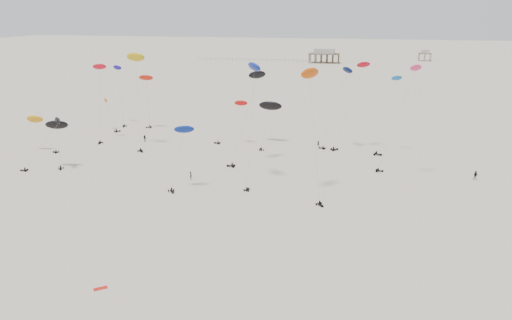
% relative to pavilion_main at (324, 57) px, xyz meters
% --- Properties ---
extents(ground_plane, '(900.00, 900.00, 0.00)m').
position_rel_pavilion_main_xyz_m(ground_plane, '(10.00, -150.00, -4.22)').
color(ground_plane, beige).
extents(pavilion_main, '(21.00, 13.00, 9.80)m').
position_rel_pavilion_main_xyz_m(pavilion_main, '(0.00, 0.00, 0.00)').
color(pavilion_main, brown).
rests_on(pavilion_main, ground).
extents(pavilion_small, '(9.00, 7.00, 8.00)m').
position_rel_pavilion_main_xyz_m(pavilion_small, '(70.00, 30.00, -0.74)').
color(pavilion_small, brown).
rests_on(pavilion_small, ground).
extents(pier_fence, '(80.20, 0.20, 1.50)m').
position_rel_pavilion_main_xyz_m(pier_fence, '(-52.00, -0.00, -3.45)').
color(pier_fence, black).
rests_on(pier_fence, ground).
extents(rig_0, '(7.57, 10.06, 19.26)m').
position_rel_pavilion_main_xyz_m(rig_0, '(-47.62, -207.62, 8.67)').
color(rig_0, black).
rests_on(rig_0, ground).
extents(rig_1, '(7.24, 6.01, 10.16)m').
position_rel_pavilion_main_xyz_m(rig_1, '(-45.75, -218.14, 1.31)').
color(rig_1, black).
rests_on(rig_1, ground).
extents(rig_2, '(8.87, 5.03, 12.52)m').
position_rel_pavilion_main_xyz_m(rig_2, '(-4.68, -224.19, 3.89)').
color(rig_2, black).
rests_on(rig_2, ground).
extents(rig_3, '(5.33, 10.23, 21.55)m').
position_rel_pavilion_main_xyz_m(rig_3, '(-43.06, -227.75, 10.77)').
color(rig_3, black).
rests_on(rig_3, ground).
extents(rig_4, '(7.24, 14.53, 25.78)m').
position_rel_pavilion_main_xyz_m(rig_4, '(20.12, -257.03, 16.26)').
color(rig_4, black).
rests_on(rig_4, ground).
extents(rig_5, '(9.67, 10.20, 23.26)m').
position_rel_pavilion_main_xyz_m(rig_5, '(27.54, -221.57, 10.83)').
color(rig_5, black).
rests_on(rig_5, ground).
extents(rig_6, '(5.74, 5.56, 11.37)m').
position_rel_pavilion_main_xyz_m(rig_6, '(-39.61, -254.42, 4.83)').
color(rig_6, black).
rests_on(rig_6, ground).
extents(rig_7, '(6.54, 9.71, 19.88)m').
position_rel_pavilion_main_xyz_m(rig_7, '(36.22, -225.08, 4.94)').
color(rig_7, black).
rests_on(rig_7, ground).
extents(rig_9, '(8.51, 8.34, 21.75)m').
position_rel_pavilion_main_xyz_m(rig_9, '(24.47, -221.62, 12.57)').
color(rig_9, black).
rests_on(rig_9, ground).
extents(rig_10, '(7.67, 12.43, 22.53)m').
position_rel_pavilion_main_xyz_m(rig_10, '(3.67, -239.17, 11.81)').
color(rig_10, black).
rests_on(rig_10, ground).
extents(rig_11, '(8.75, 3.54, 24.65)m').
position_rel_pavilion_main_xyz_m(rig_11, '(38.63, -241.58, 10.91)').
color(rig_11, black).
rests_on(rig_11, ground).
extents(rig_12, '(9.65, 7.79, 13.20)m').
position_rel_pavilion_main_xyz_m(rig_12, '(-40.17, -256.19, 4.67)').
color(rig_12, black).
rests_on(rig_12, ground).
extents(rig_13, '(4.83, 4.06, 16.75)m').
position_rel_pavilion_main_xyz_m(rig_13, '(-36.43, -211.23, 8.73)').
color(rig_13, black).
rests_on(rig_13, ground).
extents(rig_14, '(8.17, 11.57, 25.49)m').
position_rel_pavilion_main_xyz_m(rig_14, '(-29.92, -230.84, 16.76)').
color(rig_14, black).
rests_on(rig_14, ground).
extents(rig_15, '(6.84, 13.57, 13.75)m').
position_rel_pavilion_main_xyz_m(rig_15, '(4.61, -220.35, 5.19)').
color(rig_15, black).
rests_on(rig_15, ground).
extents(rig_16, '(5.03, 14.34, 26.09)m').
position_rel_pavilion_main_xyz_m(rig_16, '(7.16, -251.80, 17.42)').
color(rig_16, black).
rests_on(rig_16, ground).
extents(rig_17, '(9.91, 3.99, 10.23)m').
position_rel_pavilion_main_xyz_m(rig_17, '(-53.35, -242.73, 2.92)').
color(rig_17, black).
rests_on(rig_17, ground).
extents(rig_18, '(4.75, 7.40, 13.33)m').
position_rel_pavilion_main_xyz_m(rig_18, '(-5.82, -262.02, 5.22)').
color(rig_18, black).
rests_on(rig_18, ground).
extents(spectator_0, '(0.87, 0.93, 2.11)m').
position_rel_pavilion_main_xyz_m(spectator_0, '(-5.89, -256.91, -4.22)').
color(spectator_0, black).
rests_on(spectator_0, ground).
extents(spectator_1, '(1.24, 0.91, 2.28)m').
position_rel_pavilion_main_xyz_m(spectator_1, '(55.46, -243.33, -4.22)').
color(spectator_1, black).
rests_on(spectator_1, ground).
extents(spectator_2, '(1.45, 0.93, 2.28)m').
position_rel_pavilion_main_xyz_m(spectator_2, '(-29.86, -228.70, -4.22)').
color(spectator_2, black).
rests_on(spectator_2, ground).
extents(spectator_3, '(0.77, 0.59, 1.94)m').
position_rel_pavilion_main_xyz_m(spectator_3, '(18.77, -223.21, -4.22)').
color(spectator_3, black).
rests_on(spectator_3, ground).
extents(grounded_kite_b, '(1.85, 1.66, 0.07)m').
position_rel_pavilion_main_xyz_m(grounded_kite_b, '(-2.44, -302.32, -4.22)').
color(grounded_kite_b, red).
rests_on(grounded_kite_b, ground).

